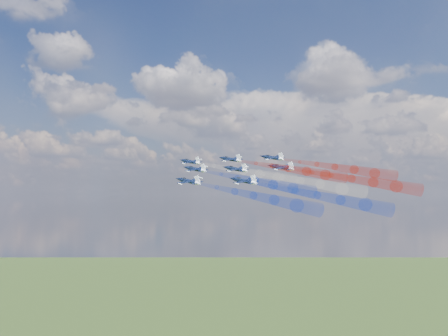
% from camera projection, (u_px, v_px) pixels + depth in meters
% --- Properties ---
extents(jet_lead, '(13.23, 11.83, 6.54)m').
position_uv_depth(jet_lead, '(191.00, 162.00, 170.61)').
color(jet_lead, black).
extents(trail_lead, '(38.66, 15.53, 10.91)m').
position_uv_depth(trail_lead, '(243.00, 171.00, 154.20)').
color(trail_lead, white).
extents(jet_inner_left, '(13.23, 11.83, 6.54)m').
position_uv_depth(jet_inner_left, '(195.00, 169.00, 154.96)').
color(jet_inner_left, black).
extents(trail_inner_left, '(38.66, 15.53, 10.91)m').
position_uv_depth(trail_inner_left, '(255.00, 181.00, 138.55)').
color(trail_inner_left, blue).
extents(jet_inner_right, '(13.23, 11.83, 6.54)m').
position_uv_depth(jet_inner_right, '(231.00, 159.00, 168.49)').
color(jet_inner_right, black).
extents(trail_inner_right, '(38.66, 15.53, 10.91)m').
position_uv_depth(trail_inner_right, '(289.00, 169.00, 152.08)').
color(trail_inner_right, red).
extents(jet_outer_left, '(13.23, 11.83, 6.54)m').
position_uv_depth(jet_outer_left, '(189.00, 181.00, 140.96)').
color(jet_outer_left, black).
extents(trail_outer_left, '(38.66, 15.53, 10.91)m').
position_uv_depth(trail_outer_left, '(254.00, 196.00, 124.55)').
color(trail_outer_left, blue).
extents(jet_center_third, '(13.23, 11.83, 6.54)m').
position_uv_depth(jet_center_third, '(236.00, 169.00, 153.71)').
color(jet_center_third, black).
extents(trail_center_third, '(38.66, 15.53, 10.91)m').
position_uv_depth(trail_center_third, '(301.00, 181.00, 137.30)').
color(trail_center_third, white).
extents(jet_outer_right, '(13.23, 11.83, 6.54)m').
position_uv_depth(jet_outer_right, '(272.00, 158.00, 168.30)').
color(jet_outer_right, black).
extents(trail_outer_right, '(38.66, 15.53, 10.91)m').
position_uv_depth(trail_outer_right, '(335.00, 167.00, 151.89)').
color(trail_outer_right, red).
extents(jet_rear_left, '(13.23, 11.83, 6.54)m').
position_uv_depth(jet_rear_left, '(244.00, 181.00, 139.50)').
color(jet_rear_left, black).
extents(trail_rear_left, '(38.66, 15.53, 10.91)m').
position_uv_depth(trail_rear_left, '(317.00, 195.00, 123.09)').
color(trail_rear_left, blue).
extents(jet_rear_right, '(13.23, 11.83, 6.54)m').
position_uv_depth(jet_rear_right, '(281.00, 167.00, 153.90)').
color(jet_rear_right, black).
extents(trail_rear_right, '(38.66, 15.53, 10.91)m').
position_uv_depth(trail_rear_right, '(352.00, 179.00, 137.49)').
color(trail_rear_right, red).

